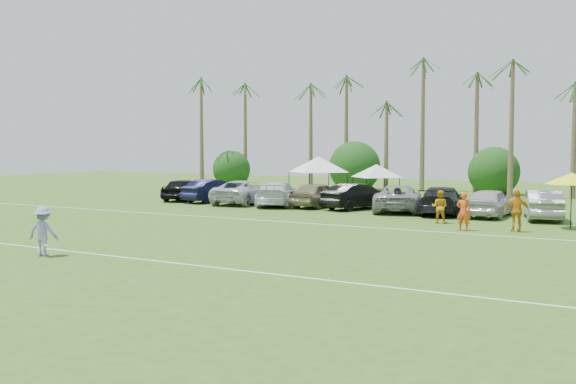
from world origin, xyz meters
The scene contains 30 objects.
ground centered at (0.00, 0.00, 0.00)m, with size 120.00×120.00×0.00m, color #365B1B.
field_lines centered at (0.00, 8.00, 0.01)m, with size 80.00×12.10×0.01m.
palm_tree_0 centered at (-22.00, 38.00, 7.48)m, with size 2.40×2.40×8.90m.
palm_tree_1 centered at (-17.00, 38.00, 8.35)m, with size 2.40×2.40×9.90m.
palm_tree_2 centered at (-12.00, 38.00, 9.21)m, with size 2.40×2.40×10.90m.
palm_tree_3 centered at (-8.00, 38.00, 10.06)m, with size 2.40×2.40×11.90m.
palm_tree_4 centered at (-4.00, 38.00, 7.48)m, with size 2.40×2.40×8.90m.
palm_tree_5 centered at (0.00, 38.00, 8.35)m, with size 2.40×2.40×9.90m.
palm_tree_6 centered at (4.00, 38.00, 9.21)m, with size 2.40×2.40×10.90m.
palm_tree_7 centered at (8.00, 38.00, 10.06)m, with size 2.40×2.40×11.90m.
bush_tree_0 centered at (-19.00, 39.00, 1.80)m, with size 4.00×4.00×4.00m.
bush_tree_1 centered at (-6.00, 39.00, 1.80)m, with size 4.00×4.00×4.00m.
bush_tree_2 centered at (6.00, 39.00, 1.80)m, with size 4.00×4.00×4.00m.
sideline_player_a centered at (9.52, 15.06, 0.89)m, with size 0.65×0.43×1.78m, color #E05218.
sideline_player_b centered at (7.76, 17.32, 0.84)m, with size 0.81×0.63×1.68m, color orange.
sideline_player_c centered at (11.75, 15.78, 0.96)m, with size 1.13×0.47×1.92m, color orange.
canopy_tent_left centered at (-2.98, 25.12, 3.20)m, with size 4.61×4.61×3.74m.
canopy_tent_right centered at (0.50, 27.10, 2.65)m, with size 3.83×3.83×3.10m.
market_umbrella centered at (13.77, 18.04, 2.39)m, with size 2.39×2.39×2.66m.
frisbee_player centered at (-1.67, 0.83, 0.87)m, with size 1.26×0.92×1.75m.
parked_car_0 centered at (-12.37, 22.12, 0.80)m, with size 1.89×4.71×1.60m, color black.
parked_car_1 centered at (-9.66, 22.06, 0.80)m, with size 1.70×4.87×1.60m, color black.
parked_car_2 centered at (-6.95, 21.83, 0.80)m, with size 2.66×5.77×1.60m, color silver.
parked_car_3 centered at (-4.23, 21.64, 0.80)m, with size 2.25×5.52×1.60m, color silver.
parked_car_4 centered at (-1.52, 22.17, 0.80)m, with size 1.89×4.71×1.60m, color gray.
parked_car_5 centered at (1.19, 22.13, 0.80)m, with size 1.70×4.87×1.60m, color black.
parked_car_6 centered at (3.90, 21.95, 0.80)m, with size 2.66×5.77×1.60m, color gray.
parked_car_7 centered at (6.62, 21.73, 0.80)m, with size 2.25×5.52×1.60m, color black.
parked_car_8 centered at (9.33, 21.65, 0.80)m, with size 1.89×4.71×1.60m, color #B9B9BB.
parked_car_9 centered at (12.04, 21.65, 0.80)m, with size 1.70×4.87×1.60m, color gray.
Camera 1 is at (16.83, -14.48, 3.84)m, focal length 40.00 mm.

